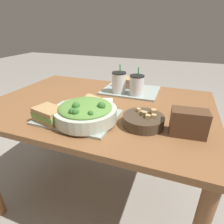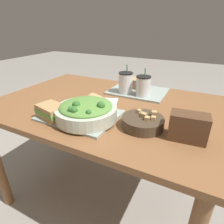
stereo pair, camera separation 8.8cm
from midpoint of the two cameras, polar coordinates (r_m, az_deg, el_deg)
ground_plane at (r=1.58m, az=-0.15°, el=-23.35°), size 12.00×12.00×0.00m
dining_table at (r=1.17m, az=-0.19°, el=-1.70°), size 1.31×0.91×0.76m
tray_near at (r=0.97m, az=-7.14°, el=-1.04°), size 0.38×0.29×0.01m
tray_far at (r=1.32m, az=9.78°, el=6.23°), size 0.38×0.29×0.01m
salad_bowl at (r=0.90m, az=-5.13°, el=0.44°), size 0.30×0.30×0.10m
soup_bowl at (r=0.87m, az=12.28°, el=-2.99°), size 0.19×0.19×0.07m
sandwich_near at (r=0.95m, az=-15.40°, el=0.16°), size 0.16×0.13×0.06m
baguette_near at (r=1.01m, az=-1.86°, el=2.98°), size 0.13×0.11×0.07m
sandwich_far at (r=1.38m, az=8.98°, el=8.80°), size 0.17×0.14×0.06m
drink_cup_dark at (r=1.25m, az=6.22°, el=8.64°), size 0.09×0.09×0.19m
drink_cup_red at (r=1.21m, az=11.52°, el=7.58°), size 0.09×0.09×0.18m
chip_bag at (r=0.83m, az=25.10°, el=-4.26°), size 0.15×0.09×0.11m
napkin_folded at (r=1.15m, az=0.34°, el=3.42°), size 0.16×0.14×0.00m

